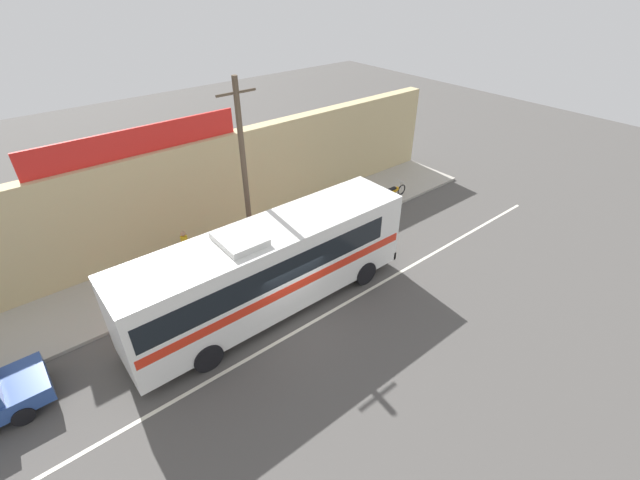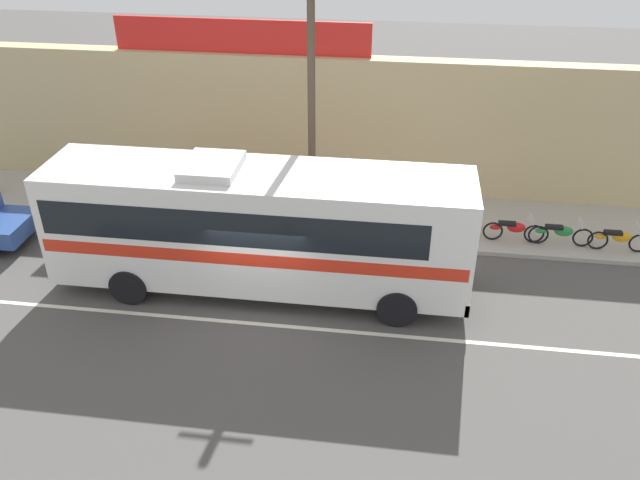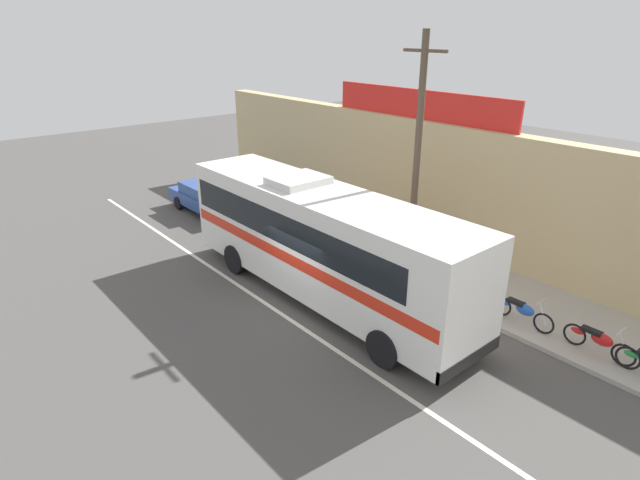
{
  "view_description": "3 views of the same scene",
  "coord_description": "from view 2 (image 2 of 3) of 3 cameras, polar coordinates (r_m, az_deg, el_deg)",
  "views": [
    {
      "loc": [
        -6.84,
        -10.19,
        11.5
      ],
      "look_at": [
        2.82,
        1.7,
        1.45
      ],
      "focal_mm": 24.17,
      "sensor_mm": 36.0,
      "label": 1
    },
    {
      "loc": [
        3.46,
        -13.91,
        10.57
      ],
      "look_at": [
        1.39,
        1.26,
        1.44
      ],
      "focal_mm": 36.67,
      "sensor_mm": 36.0,
      "label": 2
    },
    {
      "loc": [
        10.99,
        -8.72,
        8.12
      ],
      "look_at": [
        -1.64,
        1.98,
        1.25
      ],
      "focal_mm": 28.92,
      "sensor_mm": 36.0,
      "label": 3
    }
  ],
  "objects": [
    {
      "name": "ground_plane",
      "position": [
        17.81,
        -5.0,
        -5.73
      ],
      "size": [
        70.0,
        70.0,
        0.0
      ],
      "primitive_type": "plane",
      "color": "#4F4C49"
    },
    {
      "name": "sidewalk_slab",
      "position": [
        22.08,
        -2.18,
        2.39
      ],
      "size": [
        30.0,
        3.6,
        0.14
      ],
      "primitive_type": "cube",
      "color": "#A8A399",
      "rests_on": "ground_plane"
    },
    {
      "name": "storefront_facade",
      "position": [
        23.04,
        -1.39,
        10.03
      ],
      "size": [
        30.0,
        0.7,
        4.8
      ],
      "primitive_type": "cube",
      "color": "tan",
      "rests_on": "ground_plane"
    },
    {
      "name": "storefront_billboard",
      "position": [
        22.58,
        -6.91,
        17.24
      ],
      "size": [
        8.6,
        0.12,
        1.1
      ],
      "primitive_type": "cube",
      "color": "red",
      "rests_on": "storefront_facade"
    },
    {
      "name": "road_center_stripe",
      "position": [
        17.19,
        -5.56,
        -7.29
      ],
      "size": [
        30.0,
        0.14,
        0.01
      ],
      "primitive_type": "cube",
      "color": "silver",
      "rests_on": "ground_plane"
    },
    {
      "name": "intercity_bus",
      "position": [
        17.44,
        -5.69,
        1.46
      ],
      "size": [
        11.23,
        2.6,
        3.78
      ],
      "color": "white",
      "rests_on": "ground_plane"
    },
    {
      "name": "utility_pole",
      "position": [
        19.14,
        -0.74,
        11.5
      ],
      "size": [
        1.6,
        0.22,
        7.93
      ],
      "color": "brown",
      "rests_on": "sidewalk_slab"
    },
    {
      "name": "motorcycle_purple",
      "position": [
        21.21,
        20.22,
        0.59
      ],
      "size": [
        1.94,
        0.56,
        0.94
      ],
      "color": "black",
      "rests_on": "sidewalk_slab"
    },
    {
      "name": "motorcycle_red",
      "position": [
        20.61,
        10.79,
        1.18
      ],
      "size": [
        1.93,
        0.56,
        0.94
      ],
      "color": "black",
      "rests_on": "sidewalk_slab"
    },
    {
      "name": "motorcycle_orange",
      "position": [
        21.57,
        24.59,
        0.13
      ],
      "size": [
        1.82,
        0.56,
        0.94
      ],
      "color": "black",
      "rests_on": "sidewalk_slab"
    },
    {
      "name": "motorcycle_green",
      "position": [
        20.96,
        16.48,
        0.92
      ],
      "size": [
        1.86,
        0.56,
        0.94
      ],
      "color": "black",
      "rests_on": "sidewalk_slab"
    },
    {
      "name": "pedestrian_far_left",
      "position": [
        22.15,
        -6.33,
        5.34
      ],
      "size": [
        0.3,
        0.48,
        1.67
      ],
      "color": "brown",
      "rests_on": "sidewalk_slab"
    }
  ]
}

